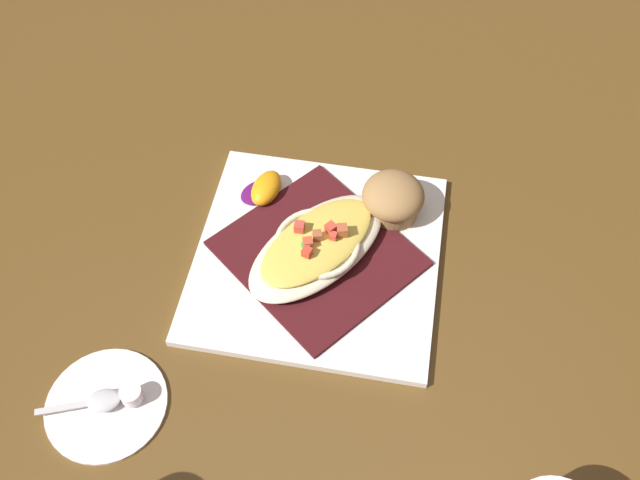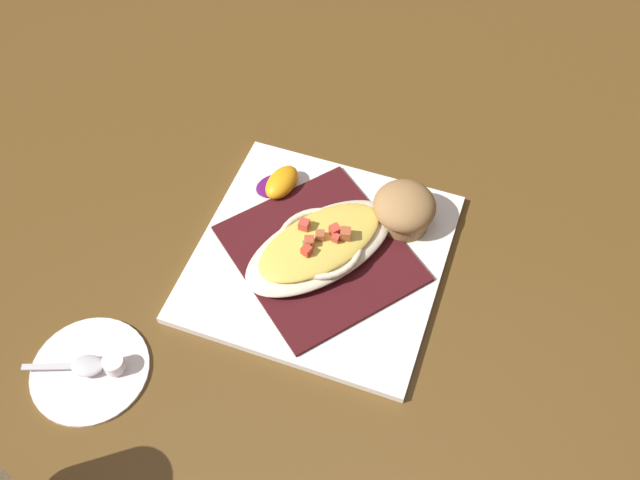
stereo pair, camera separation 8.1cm
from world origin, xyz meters
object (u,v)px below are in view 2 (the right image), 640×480
creamer_saucer (90,369)px  spoon (84,366)px  square_plate (320,257)px  orange_garnish (280,183)px  gratin_dish (320,245)px  creamer_cup_0 (114,364)px  muffin (404,209)px

creamer_saucer → spoon: bearing=-169.5°
square_plate → spoon: bearing=-140.8°
orange_garnish → spoon: (-0.17, -0.28, -0.01)m
gratin_dish → creamer_saucer: 0.30m
creamer_saucer → square_plate: bearing=39.6°
gratin_dish → creamer_saucer: gratin_dish is taller
creamer_saucer → spoon: spoon is taller
creamer_cup_0 → square_plate: bearing=42.7°
gratin_dish → creamer_cup_0: 0.27m
orange_garnish → creamer_cup_0: (-0.13, -0.28, -0.01)m
gratin_dish → square_plate: bearing=160.5°
muffin → gratin_dish: bearing=-145.4°
gratin_dish → creamer_cup_0: gratin_dish is taller
spoon → muffin: bearing=37.9°
muffin → creamer_saucer: muffin is taller
gratin_dish → spoon: size_ratio=2.37×
orange_garnish → spoon: 0.33m
gratin_dish → spoon: (-0.23, -0.19, -0.02)m
orange_garnish → creamer_cup_0: size_ratio=2.85×
spoon → creamer_cup_0: (0.03, 0.01, 0.00)m
square_plate → creamer_cup_0: (-0.20, -0.18, 0.01)m
creamer_saucer → orange_garnish: bearing=60.4°
muffin → spoon: bearing=-142.1°
muffin → creamer_cup_0: 0.39m
muffin → spoon: size_ratio=0.85×
gratin_dish → creamer_saucer: bearing=-140.4°
creamer_saucer → creamer_cup_0: bearing=10.5°
spoon → square_plate: bearing=39.2°
creamer_saucer → creamer_cup_0: size_ratio=5.48×
gratin_dish → muffin: bearing=34.6°
gratin_dish → muffin: size_ratio=2.77×
gratin_dish → spoon: gratin_dish is taller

